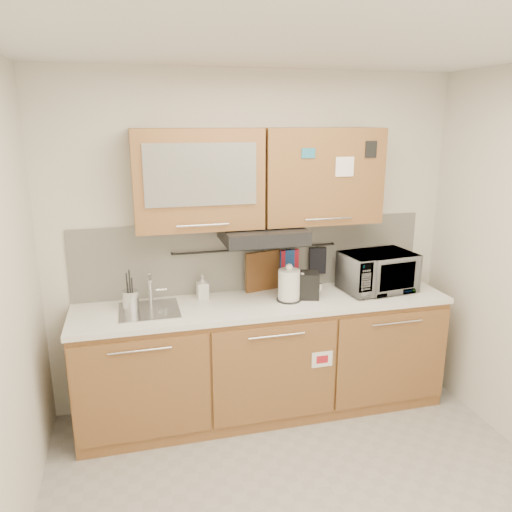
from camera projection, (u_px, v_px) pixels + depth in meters
ceiling at (338, 34)px, 2.19m from camera, size 3.20×3.20×0.00m
wall_back at (254, 243)px, 3.93m from camera, size 3.20×0.00×3.20m
base_cabinet at (264, 363)px, 3.88m from camera, size 2.80×0.64×0.88m
countertop at (265, 304)px, 3.75m from camera, size 2.82×0.62×0.04m
backsplash at (255, 255)px, 3.95m from camera, size 2.80×0.02×0.56m
upper_cabinets at (260, 177)px, 3.63m from camera, size 1.82×0.37×0.70m
range_hood at (263, 235)px, 3.67m from camera, size 0.60×0.46×0.10m
sink at (149, 310)px, 3.56m from camera, size 0.42×0.40×0.26m
utensil_rail at (256, 249)px, 3.90m from camera, size 1.30×0.02×0.02m
utensil_crock at (131, 300)px, 3.55m from camera, size 0.15×0.15×0.29m
kettle at (289, 286)px, 3.73m from camera, size 0.21×0.18×0.29m
toaster at (301, 285)px, 3.80m from camera, size 0.30×0.22×0.20m
microwave at (377, 272)px, 3.95m from camera, size 0.59×0.44×0.31m
soap_bottle at (203, 287)px, 3.78m from camera, size 0.09×0.09×0.19m
cutting_board at (264, 275)px, 3.95m from camera, size 0.31×0.09×0.38m
oven_mitt at (287, 261)px, 3.97m from camera, size 0.11×0.03×0.19m
dark_pouch at (317, 261)px, 4.04m from camera, size 0.14×0.06×0.21m
pot_holder at (290, 261)px, 3.98m from camera, size 0.15×0.03×0.18m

